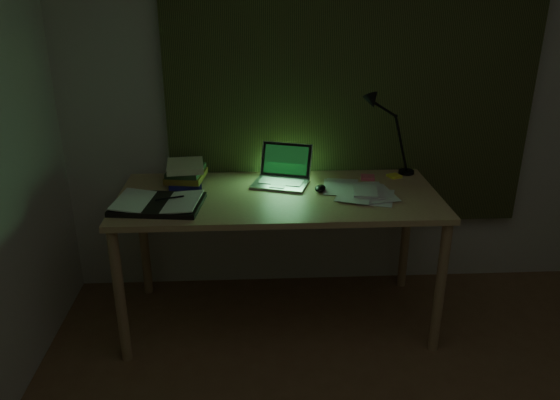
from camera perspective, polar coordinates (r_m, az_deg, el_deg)
The scene contains 11 objects.
wall_back at distance 3.38m, azimuth 7.33°, elevation 10.71°, with size 3.50×0.00×2.50m, color beige.
curtain at distance 3.30m, azimuth 7.62°, elevation 13.97°, with size 2.20×0.06×2.00m, color #2A3118.
desk at distance 3.17m, azimuth -0.11°, elevation -6.18°, with size 1.76×0.77×0.80m, color tan, non-canonical shape.
laptop at distance 3.10m, azimuth 0.01°, elevation 3.43°, with size 0.30×0.34×0.22m, color #AFAFB4, non-canonical shape.
open_textbook at distance 2.91m, azimuth -12.62°, elevation -0.31°, with size 0.45×0.32×0.04m, color white, non-canonical shape.
book_stack at distance 3.20m, azimuth -9.95°, elevation 2.82°, with size 0.20×0.24×0.13m, color white, non-canonical shape.
loose_papers at distance 3.06m, azimuth 8.02°, elevation 0.93°, with size 0.30×0.32×0.02m, color silver, non-canonical shape.
mouse at distance 3.05m, azimuth 4.23°, elevation 1.23°, with size 0.06×0.09×0.03m, color black.
sticky_yellow at distance 3.34m, azimuth 11.85°, elevation 2.48°, with size 0.07×0.07×0.01m, color #FFF435.
sticky_pink at distance 3.28m, azimuth 9.15°, elevation 2.35°, with size 0.08×0.08×0.02m, color #FF637F.
desk_lamp at distance 3.35m, azimuth 13.41°, elevation 6.80°, with size 0.34×0.26×0.51m, color black, non-canonical shape.
Camera 1 is at (-0.59, -1.26, 1.91)m, focal length 35.00 mm.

